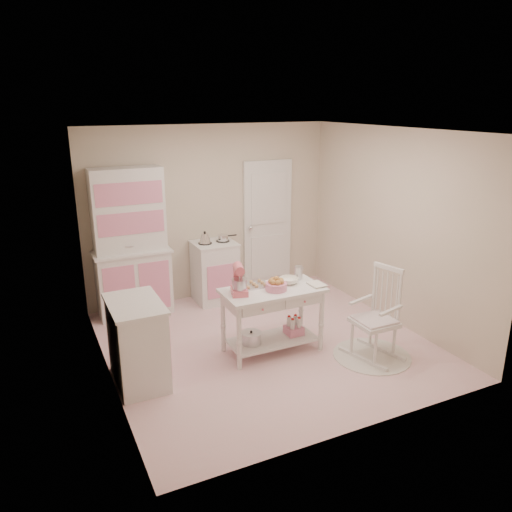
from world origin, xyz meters
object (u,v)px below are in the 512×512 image
at_px(rocking_chair, 375,314).
at_px(stand_mixer, 239,280).
at_px(bread_basket, 276,286).
at_px(work_table, 272,320).
at_px(hutch, 131,243).
at_px(stove, 215,272).
at_px(base_cabinet, 137,343).

distance_m(rocking_chair, stand_mixer, 1.63).
xyz_separation_m(rocking_chair, bread_basket, (-0.99, 0.60, 0.30)).
xyz_separation_m(work_table, stand_mixer, (-0.42, 0.02, 0.57)).
bearing_deg(hutch, stove, -2.39).
relative_size(stove, rocking_chair, 0.84).
xyz_separation_m(stove, rocking_chair, (1.06, -2.44, 0.09)).
distance_m(stove, base_cabinet, 2.38).
xyz_separation_m(stove, work_table, (0.05, -1.80, -0.06)).
distance_m(base_cabinet, bread_basket, 1.68).
bearing_deg(rocking_chair, stove, 98.60).
height_order(base_cabinet, bread_basket, base_cabinet).
bearing_deg(bread_basket, hutch, 123.79).
bearing_deg(bread_basket, stove, 92.11).
relative_size(stove, stand_mixer, 2.71).
bearing_deg(work_table, base_cabinet, -179.91).
distance_m(stand_mixer, bread_basket, 0.46).
height_order(stove, bread_basket, stove).
bearing_deg(stove, rocking_chair, -66.63).
bearing_deg(stove, stand_mixer, -101.83).
relative_size(hutch, stove, 2.26).
height_order(work_table, stand_mixer, stand_mixer).
height_order(hutch, stand_mixer, hutch).
relative_size(base_cabinet, stand_mixer, 2.71).
bearing_deg(hutch, work_table, -55.93).
bearing_deg(bread_basket, rocking_chair, -31.15).
bearing_deg(work_table, hutch, 124.07).
distance_m(hutch, rocking_chair, 3.40).
height_order(stove, work_table, stove).
bearing_deg(work_table, stand_mixer, 177.27).
distance_m(hutch, stove, 1.33).
xyz_separation_m(stove, stand_mixer, (-0.37, -1.78, 0.51)).
bearing_deg(stove, base_cabinet, -131.08).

